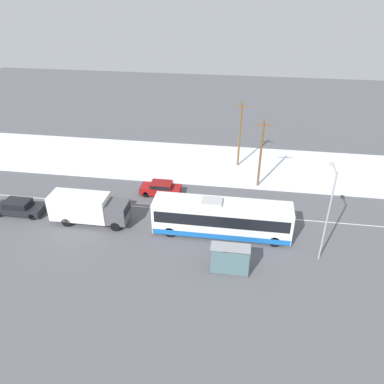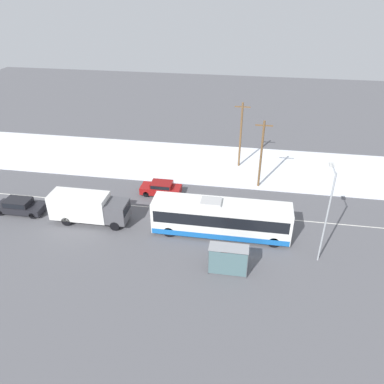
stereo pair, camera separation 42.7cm
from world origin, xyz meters
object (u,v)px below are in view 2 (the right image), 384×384
Objects in this scene: city_bus at (221,218)px; pedestrian_at_stop at (225,250)px; utility_pole_roadside at (261,154)px; sedan_car at (161,188)px; utility_pole_snowlot at (241,134)px; streetlamp at (328,207)px; parked_car_near_truck at (19,205)px; bus_shelter at (228,257)px; box_truck at (88,207)px.

pedestrian_at_stop is at bearing -79.21° from city_bus.
sedan_car is at bearing -161.60° from utility_pole_roadside.
utility_pole_snowlot reaches higher than pedestrian_at_stop.
pedestrian_at_stop is at bearing -90.54° from utility_pole_snowlot.
utility_pole_snowlot is (-7.48, 16.26, -0.81)m from streetlamp.
parked_car_near_truck is (-12.94, -5.79, 0.02)m from sedan_car.
streetlamp is 17.91m from utility_pole_snowlot.
utility_pole_roadside reaches higher than pedestrian_at_stop.
parked_car_near_truck is (-19.90, 0.30, -0.89)m from city_bus.
box_truck is at bearing 159.25° from bus_shelter.
utility_pole_snowlot is (0.85, 14.32, 2.50)m from city_bus.
parked_car_near_truck is (-7.37, 0.30, -0.80)m from box_truck.
utility_pole_roadside is at bearing -63.08° from utility_pole_snowlot.
utility_pole_roadside is (10.25, 3.41, 3.23)m from sedan_car.
sedan_car is 1.39× the size of bus_shelter.
box_truck is 13.69m from pedestrian_at_stop.
bus_shelter is 15.01m from utility_pole_roadside.
box_truck reaches higher than parked_car_near_truck.
utility_pole_snowlot is at bearing -133.50° from sedan_car.
parked_car_near_truck is 1.54× the size of bus_shelter.
box_truck reaches higher than bus_shelter.
city_bus is at bearing -109.10° from utility_pole_roadside.
pedestrian_at_stop is 0.21× the size of streetlamp.
city_bus is 5.28m from bus_shelter.
streetlamp is at bearing 23.98° from bus_shelter.
parked_car_near_truck is at bearing -145.95° from utility_pole_snowlot.
parked_car_near_truck is at bearing -158.35° from utility_pole_roadside.
city_bus reaches higher than sedan_car.
streetlamp is 12.54m from utility_pole_roadside.
box_truck is at bearing -2.37° from parked_car_near_truck.
utility_pole_roadside is at bearing -161.60° from sedan_car.
utility_pole_roadside reaches higher than bus_shelter.
bus_shelter is 19.64m from utility_pole_snowlot.
parked_car_near_truck reaches higher than sedan_car.
streetlamp reaches higher than parked_car_near_truck.
pedestrian_at_stop is 1.78m from bus_shelter.
parked_car_near_truck is 25.16m from utility_pole_roadside.
utility_pole_roadside is (-5.04, 11.44, -0.98)m from streetlamp.
streetlamp reaches higher than pedestrian_at_stop.
bus_shelter is at bearing 125.54° from sedan_car.
sedan_car is at bearing 24.12° from parked_car_near_truck.
pedestrian_at_stop reaches higher than sedan_car.
box_truck is at bearing 174.71° from streetlamp.
box_truck is at bearing 47.60° from sedan_car.
box_truck is 7.42m from parked_car_near_truck.
box_truck is at bearing -179.96° from city_bus.
utility_pole_roadside is (15.82, 9.51, 2.41)m from box_truck.
bus_shelter is 0.38× the size of streetlamp.
bus_shelter reaches higher than sedan_car.
utility_pole_roadside is (3.29, 9.50, 2.32)m from city_bus.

